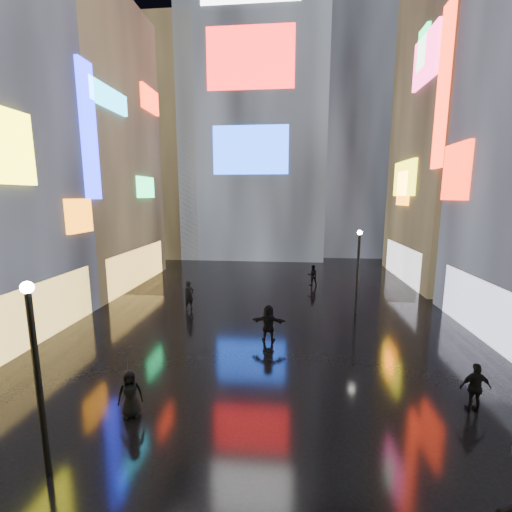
# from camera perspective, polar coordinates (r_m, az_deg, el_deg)

# --- Properties ---
(ground) EXTENTS (140.00, 140.00, 0.00)m
(ground) POSITION_cam_1_polar(r_m,az_deg,el_deg) (21.63, 2.08, -9.46)
(ground) COLOR black
(ground) RESTS_ON ground
(building_left_far) EXTENTS (10.28, 12.00, 22.00)m
(building_left_far) POSITION_cam_1_polar(r_m,az_deg,el_deg) (31.70, -28.47, 15.66)
(building_left_far) COLOR black
(building_left_far) RESTS_ON ground
(building_right_far) EXTENTS (10.28, 12.00, 28.00)m
(building_right_far) POSITION_cam_1_polar(r_m,az_deg,el_deg) (34.45, 32.98, 19.79)
(building_right_far) COLOR black
(building_right_far) RESTS_ON ground
(tower_main) EXTENTS (16.00, 14.20, 42.00)m
(tower_main) POSITION_cam_1_polar(r_m,az_deg,el_deg) (46.64, 0.15, 27.18)
(tower_main) COLOR black
(tower_main) RESTS_ON ground
(tower_flank_right) EXTENTS (12.00, 12.00, 34.00)m
(tower_flank_right) POSITION_cam_1_polar(r_m,az_deg,el_deg) (48.03, 15.89, 21.37)
(tower_flank_right) COLOR black
(tower_flank_right) RESTS_ON ground
(tower_flank_left) EXTENTS (10.00, 10.00, 26.00)m
(tower_flank_left) POSITION_cam_1_polar(r_m,az_deg,el_deg) (45.39, -14.72, 16.98)
(tower_flank_left) COLOR black
(tower_flank_left) RESTS_ON ground
(lamp_near) EXTENTS (0.30, 0.30, 5.20)m
(lamp_near) POSITION_cam_1_polar(r_m,az_deg,el_deg) (10.41, -32.70, -15.70)
(lamp_near) COLOR black
(lamp_near) RESTS_ON ground
(lamp_far) EXTENTS (0.30, 0.30, 5.20)m
(lamp_far) POSITION_cam_1_polar(r_m,az_deg,el_deg) (21.56, 16.62, -1.81)
(lamp_far) COLOR black
(lamp_far) RESTS_ON ground
(pedestrian_3) EXTENTS (1.00, 0.43, 1.69)m
(pedestrian_3) POSITION_cam_1_polar(r_m,az_deg,el_deg) (14.33, 32.74, -17.95)
(pedestrian_3) COLOR black
(pedestrian_3) RESTS_ON ground
(pedestrian_4) EXTENTS (0.92, 0.76, 1.62)m
(pedestrian_4) POSITION_cam_1_polar(r_m,az_deg,el_deg) (12.75, -20.22, -20.69)
(pedestrian_4) COLOR black
(pedestrian_4) RESTS_ON ground
(pedestrian_5) EXTENTS (1.75, 0.64, 1.86)m
(pedestrian_5) POSITION_cam_1_polar(r_m,az_deg,el_deg) (17.40, 2.10, -11.11)
(pedestrian_5) COLOR black
(pedestrian_5) RESTS_ON ground
(pedestrian_6) EXTENTS (0.77, 0.81, 1.86)m
(pedestrian_6) POSITION_cam_1_polar(r_m,az_deg,el_deg) (22.38, -11.08, -6.47)
(pedestrian_6) COLOR black
(pedestrian_6) RESTS_ON ground
(pedestrian_7) EXTENTS (0.89, 0.73, 1.69)m
(pedestrian_7) POSITION_cam_1_polar(r_m,az_deg,el_deg) (28.23, 9.41, -3.17)
(pedestrian_7) COLOR black
(pedestrian_7) RESTS_ON ground
(umbrella_2) EXTENTS (1.19, 1.18, 0.81)m
(umbrella_2) POSITION_cam_1_polar(r_m,az_deg,el_deg) (12.19, -20.57, -15.75)
(umbrella_2) COLOR black
(umbrella_2) RESTS_ON pedestrian_4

